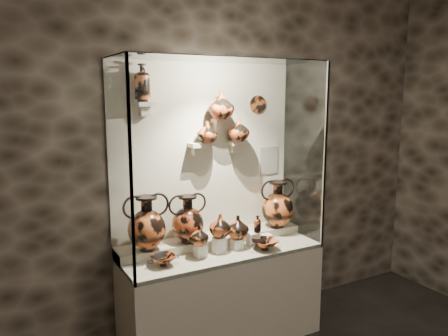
# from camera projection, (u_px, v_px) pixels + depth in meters

# --- Properties ---
(wall_back) EXTENTS (5.00, 0.02, 3.20)m
(wall_back) POSITION_uv_depth(u_px,v_px,m) (204.00, 155.00, 3.83)
(wall_back) COLOR black
(wall_back) RESTS_ON ground
(plinth) EXTENTS (1.70, 0.60, 0.80)m
(plinth) POSITION_uv_depth(u_px,v_px,m) (222.00, 297.00, 3.76)
(plinth) COLOR beige
(plinth) RESTS_ON floor
(front_tier) EXTENTS (1.68, 0.58, 0.03)m
(front_tier) POSITION_uv_depth(u_px,v_px,m) (222.00, 251.00, 3.69)
(front_tier) COLOR #B8AC8E
(front_tier) RESTS_ON plinth
(rear_tier) EXTENTS (1.70, 0.25, 0.10)m
(rear_tier) POSITION_uv_depth(u_px,v_px,m) (212.00, 241.00, 3.84)
(rear_tier) COLOR #B8AC8E
(rear_tier) RESTS_ON plinth
(back_panel) EXTENTS (1.70, 0.03, 1.60)m
(back_panel) POSITION_uv_depth(u_px,v_px,m) (205.00, 155.00, 3.83)
(back_panel) COLOR beige
(back_panel) RESTS_ON plinth
(glass_front) EXTENTS (1.70, 0.01, 1.60)m
(glass_front) POSITION_uv_depth(u_px,v_px,m) (240.00, 165.00, 3.30)
(glass_front) COLOR white
(glass_front) RESTS_ON plinth
(glass_left) EXTENTS (0.01, 0.60, 1.60)m
(glass_left) POSITION_uv_depth(u_px,v_px,m) (119.00, 168.00, 3.16)
(glass_left) COLOR white
(glass_left) RESTS_ON plinth
(glass_right) EXTENTS (0.01, 0.60, 1.60)m
(glass_right) POSITION_uv_depth(u_px,v_px,m) (304.00, 153.00, 3.95)
(glass_right) COLOR white
(glass_right) RESTS_ON plinth
(glass_top) EXTENTS (1.70, 0.60, 0.01)m
(glass_top) POSITION_uv_depth(u_px,v_px,m) (221.00, 59.00, 3.42)
(glass_top) COLOR white
(glass_top) RESTS_ON back_panel
(frame_post_left) EXTENTS (0.02, 0.02, 1.60)m
(frame_post_left) POSITION_uv_depth(u_px,v_px,m) (131.00, 175.00, 2.91)
(frame_post_left) COLOR gray
(frame_post_left) RESTS_ON plinth
(frame_post_right) EXTENTS (0.02, 0.02, 1.60)m
(frame_post_right) POSITION_uv_depth(u_px,v_px,m) (325.00, 157.00, 3.70)
(frame_post_right) COLOR gray
(frame_post_right) RESTS_ON plinth
(pedestal_a) EXTENTS (0.09, 0.09, 0.10)m
(pedestal_a) POSITION_uv_depth(u_px,v_px,m) (201.00, 250.00, 3.53)
(pedestal_a) COLOR silver
(pedestal_a) RESTS_ON front_tier
(pedestal_b) EXTENTS (0.09, 0.09, 0.13)m
(pedestal_b) POSITION_uv_depth(u_px,v_px,m) (219.00, 245.00, 3.61)
(pedestal_b) COLOR silver
(pedestal_b) RESTS_ON front_tier
(pedestal_c) EXTENTS (0.09, 0.09, 0.09)m
(pedestal_c) POSITION_uv_depth(u_px,v_px,m) (237.00, 244.00, 3.69)
(pedestal_c) COLOR silver
(pedestal_c) RESTS_ON front_tier
(pedestal_d) EXTENTS (0.09, 0.09, 0.12)m
(pedestal_d) POSITION_uv_depth(u_px,v_px,m) (253.00, 239.00, 3.77)
(pedestal_d) COLOR silver
(pedestal_d) RESTS_ON front_tier
(pedestal_e) EXTENTS (0.09, 0.09, 0.08)m
(pedestal_e) POSITION_uv_depth(u_px,v_px,m) (266.00, 239.00, 3.83)
(pedestal_e) COLOR silver
(pedestal_e) RESTS_ON front_tier
(bracket_ul) EXTENTS (0.14, 0.12, 0.04)m
(bracket_ul) POSITION_uv_depth(u_px,v_px,m) (145.00, 104.00, 3.43)
(bracket_ul) COLOR beige
(bracket_ul) RESTS_ON back_panel
(bracket_ca) EXTENTS (0.14, 0.12, 0.04)m
(bracket_ca) POSITION_uv_depth(u_px,v_px,m) (198.00, 145.00, 3.70)
(bracket_ca) COLOR beige
(bracket_ca) RESTS_ON back_panel
(bracket_cb) EXTENTS (0.10, 0.12, 0.04)m
(bracket_cb) POSITION_uv_depth(u_px,v_px,m) (218.00, 121.00, 3.76)
(bracket_cb) COLOR beige
(bracket_cb) RESTS_ON back_panel
(bracket_cc) EXTENTS (0.14, 0.12, 0.04)m
(bracket_cc) POSITION_uv_depth(u_px,v_px,m) (236.00, 143.00, 3.88)
(bracket_cc) COLOR beige
(bracket_cc) RESTS_ON back_panel
(amphora_left) EXTENTS (0.42, 0.42, 0.44)m
(amphora_left) POSITION_uv_depth(u_px,v_px,m) (147.00, 223.00, 3.45)
(amphora_left) COLOR #CA5B26
(amphora_left) RESTS_ON rear_tier
(amphora_mid) EXTENTS (0.32, 0.32, 0.40)m
(amphora_mid) POSITION_uv_depth(u_px,v_px,m) (188.00, 219.00, 3.63)
(amphora_mid) COLOR #AF441E
(amphora_mid) RESTS_ON rear_tier
(amphora_right) EXTENTS (0.41, 0.41, 0.44)m
(amphora_right) POSITION_uv_depth(u_px,v_px,m) (277.00, 204.00, 4.04)
(amphora_right) COLOR #CA5B26
(amphora_right) RESTS_ON rear_tier
(jug_a) EXTENTS (0.18, 0.18, 0.16)m
(jug_a) POSITION_uv_depth(u_px,v_px,m) (199.00, 235.00, 3.49)
(jug_a) COLOR #CA5B26
(jug_a) RESTS_ON pedestal_a
(jug_b) EXTENTS (0.18, 0.18, 0.19)m
(jug_b) POSITION_uv_depth(u_px,v_px,m) (220.00, 225.00, 3.60)
(jug_b) COLOR #AF441E
(jug_b) RESTS_ON pedestal_b
(jug_c) EXTENTS (0.24, 0.24, 0.20)m
(jug_c) POSITION_uv_depth(u_px,v_px,m) (238.00, 227.00, 3.69)
(jug_c) COLOR #CA5B26
(jug_c) RESTS_ON pedestal_c
(lekythos_small) EXTENTS (0.10, 0.10, 0.17)m
(lekythos_small) POSITION_uv_depth(u_px,v_px,m) (257.00, 223.00, 3.74)
(lekythos_small) COLOR #AF441E
(lekythos_small) RESTS_ON pedestal_d
(kylix_left) EXTENTS (0.28, 0.26, 0.10)m
(kylix_left) POSITION_uv_depth(u_px,v_px,m) (163.00, 259.00, 3.34)
(kylix_left) COLOR #AF441E
(kylix_left) RESTS_ON front_tier
(kylix_right) EXTENTS (0.32, 0.30, 0.11)m
(kylix_right) POSITION_uv_depth(u_px,v_px,m) (265.00, 244.00, 3.67)
(kylix_right) COLOR #CA5B26
(kylix_right) RESTS_ON front_tier
(lekythos_tall) EXTENTS (0.17, 0.17, 0.33)m
(lekythos_tall) POSITION_uv_depth(u_px,v_px,m) (142.00, 80.00, 3.37)
(lekythos_tall) COLOR #CA5B26
(lekythos_tall) RESTS_ON bracket_ul
(ovoid_vase_a) EXTENTS (0.22, 0.22, 0.18)m
(ovoid_vase_a) POSITION_uv_depth(u_px,v_px,m) (207.00, 132.00, 3.68)
(ovoid_vase_a) COLOR #AF441E
(ovoid_vase_a) RESTS_ON bracket_ca
(ovoid_vase_b) EXTENTS (0.28, 0.28, 0.23)m
(ovoid_vase_b) POSITION_uv_depth(u_px,v_px,m) (221.00, 105.00, 3.68)
(ovoid_vase_b) COLOR #AF441E
(ovoid_vase_b) RESTS_ON bracket_cb
(ovoid_vase_c) EXTENTS (0.25, 0.25, 0.20)m
(ovoid_vase_c) POSITION_uv_depth(u_px,v_px,m) (238.00, 130.00, 3.81)
(ovoid_vase_c) COLOR #AF441E
(ovoid_vase_c) RESTS_ON bracket_cc
(wall_plate) EXTENTS (0.16, 0.02, 0.16)m
(wall_plate) POSITION_uv_depth(u_px,v_px,m) (258.00, 104.00, 3.98)
(wall_plate) COLOR #96461D
(wall_plate) RESTS_ON back_panel
(info_placard) EXTENTS (0.20, 0.01, 0.26)m
(info_placard) POSITION_uv_depth(u_px,v_px,m) (269.00, 160.00, 4.14)
(info_placard) COLOR beige
(info_placard) RESTS_ON back_panel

